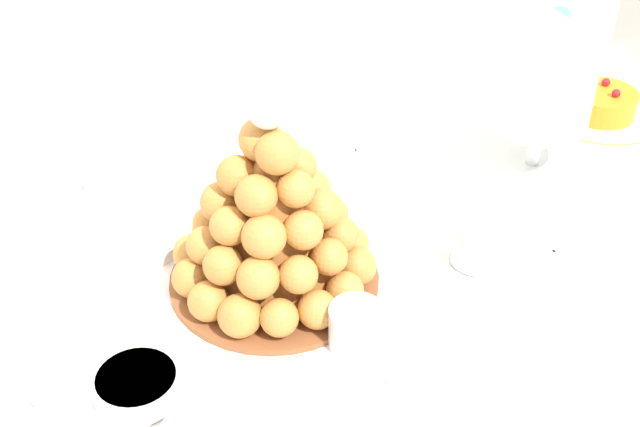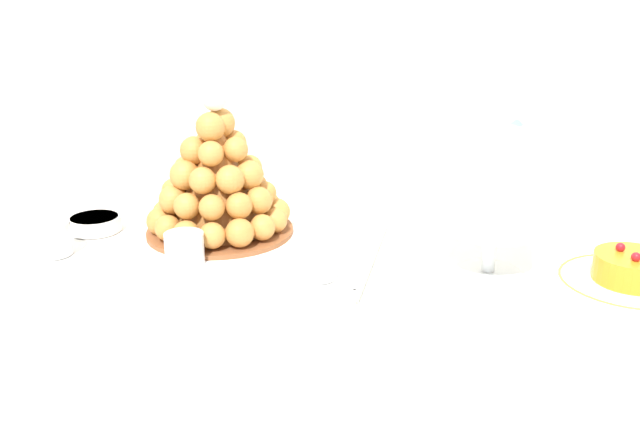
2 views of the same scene
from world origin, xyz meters
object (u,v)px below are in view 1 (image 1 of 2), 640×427
fruit_tart_plate (600,108)px  dessert_cup_mid_left (356,328)px  creme_brulee_ramekin (137,384)px  macaron_goblet (546,74)px  dessert_cup_centre (477,244)px  serving_tray (293,306)px  wine_glass (76,158)px  croquembouche (271,219)px

fruit_tart_plate → dessert_cup_mid_left: bearing=-173.0°
dessert_cup_mid_left → creme_brulee_ramekin: size_ratio=0.67×
creme_brulee_ramekin → macaron_goblet: bearing=-2.7°
dessert_cup_centre → creme_brulee_ramekin: dessert_cup_centre is taller
serving_tray → dessert_cup_mid_left: (0.01, -0.10, 0.03)m
wine_glass → dessert_cup_mid_left: bearing=-76.2°
dessert_cup_centre → creme_brulee_ramekin: size_ratio=0.67×
croquembouche → fruit_tart_plate: bearing=-5.1°
macaron_goblet → wine_glass: (-0.57, 0.32, -0.03)m
serving_tray → macaron_goblet: size_ratio=2.39×
croquembouche → wine_glass: 0.27m
croquembouche → wine_glass: croquembouche is taller
serving_tray → dessert_cup_mid_left: bearing=-86.3°
dessert_cup_centre → macaron_goblet: 0.29m
dessert_cup_mid_left → fruit_tart_plate: size_ratio=0.29×
serving_tray → dessert_cup_centre: bearing=-24.9°
serving_tray → fruit_tart_plate: 0.69m
dessert_cup_mid_left → wine_glass: wine_glass is taller
creme_brulee_ramekin → wine_glass: size_ratio=0.57×
dessert_cup_mid_left → fruit_tart_plate: bearing=7.0°
serving_tray → croquembouche: 0.11m
dessert_cup_mid_left → fruit_tart_plate: 0.69m
croquembouche → wine_glass: bearing=112.5°
fruit_tart_plate → macaron_goblet: bearing=-178.6°
dessert_cup_mid_left → serving_tray: bearing=93.7°
dessert_cup_mid_left → creme_brulee_ramekin: 0.24m
serving_tray → creme_brulee_ramekin: creme_brulee_ramekin is taller
dessert_cup_mid_left → croquembouche: bearing=87.5°
macaron_goblet → wine_glass: size_ratio=1.51×
dessert_cup_mid_left → macaron_goblet: size_ratio=0.25×
croquembouche → creme_brulee_ramekin: 0.24m
wine_glass → creme_brulee_ramekin: bearing=-112.5°
dessert_cup_centre → fruit_tart_plate: (0.47, 0.09, -0.02)m
serving_tray → wine_glass: wine_glass is taller
serving_tray → creme_brulee_ramekin: bearing=176.2°
fruit_tart_plate → croquembouche: bearing=174.9°
macaron_goblet → croquembouche: bearing=171.9°
wine_glass → croquembouche: bearing=-67.5°
dessert_cup_centre → wine_glass: bearing=127.8°
wine_glass → macaron_goblet: bearing=-29.3°
dessert_cup_centre → serving_tray: bearing=155.1°
serving_tray → dessert_cup_centre: size_ratio=9.49×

